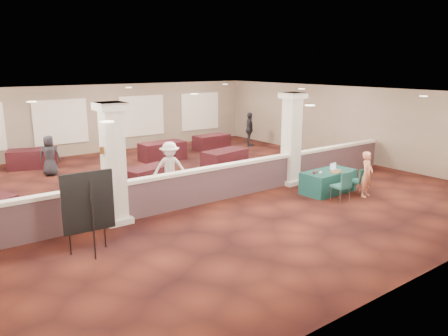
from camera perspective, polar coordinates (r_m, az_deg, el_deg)
ground at (r=14.95m, az=-3.71°, el=-2.65°), size 16.00×16.00×0.00m
wall_back at (r=21.67m, az=-15.48°, el=6.24°), size 16.00×0.04×3.20m
wall_front at (r=9.15m, az=24.73°, el=-3.92°), size 16.00×0.04×3.20m
wall_right at (r=20.04m, az=15.84°, el=5.66°), size 0.04×16.00×3.20m
ceiling at (r=14.40m, az=-3.90°, el=9.68°), size 16.00×16.00×0.02m
partition_wall at (r=13.61m, az=-0.29°, el=-1.76°), size 15.60×0.28×1.10m
column_left at (r=11.67m, az=-14.24°, el=0.66°), size 0.72×0.72×3.20m
column_right at (r=15.31m, az=8.79°, el=3.89°), size 0.72×0.72×3.20m
sconce_left at (r=11.50m, az=-15.63°, el=2.24°), size 0.12×0.12×0.18m
sconce_right at (r=11.71m, az=-13.09°, el=2.58°), size 0.12×0.12×0.18m
near_table at (r=14.78m, az=13.44°, el=-1.74°), size 1.90×1.01×0.72m
conf_chair_main at (r=14.78m, az=17.27°, el=-1.37°), size 0.46×0.47×0.87m
conf_chair_side at (r=13.80m, az=15.29°, el=-2.03°), size 0.51×0.52×0.96m
easel_board at (r=9.91m, az=-17.33°, el=-4.37°), size 1.12×0.59×1.90m
woman at (r=14.57m, az=18.15°, el=-0.78°), size 0.60×0.48×1.45m
far_table_front_center at (r=15.31m, az=-9.81°, el=-1.12°), size 1.83×1.23×0.68m
far_table_front_right at (r=17.58m, az=0.10°, el=1.11°), size 2.02×1.27×0.76m
far_table_back_left at (r=19.38m, az=-23.71°, el=1.12°), size 2.08×1.49×0.76m
far_table_back_center at (r=19.41m, az=-8.03°, el=2.21°), size 1.97×1.00×0.80m
far_table_back_right at (r=21.68m, az=-1.64°, el=3.40°), size 1.81×0.97×0.72m
attendee_b at (r=14.24m, az=-7.08°, el=0.01°), size 1.20×0.91×1.71m
attendee_c at (r=22.44m, az=3.34°, el=5.05°), size 1.04×1.09×1.74m
attendee_d at (r=17.72m, az=-21.82°, el=1.50°), size 0.86×0.68×1.53m
laptop_base at (r=14.90m, az=14.36°, el=-0.22°), size 0.33×0.24×0.02m
laptop_screen at (r=14.93m, az=14.04°, el=0.29°), size 0.32×0.03×0.22m
screen_glow at (r=14.93m, az=14.06°, el=0.23°), size 0.29×0.02×0.19m
knitting at (r=14.59m, az=14.40°, el=-0.49°), size 0.40×0.31×0.03m
yarn_cream at (r=14.21m, az=12.51°, el=-0.59°), size 0.11×0.11×0.11m
yarn_red at (r=14.19m, az=11.68°, el=-0.59°), size 0.10×0.10×0.10m
yarn_grey at (r=14.41m, az=12.08°, el=-0.38°), size 0.10×0.10×0.10m
scissors at (r=15.04m, az=15.83°, el=-0.20°), size 0.12×0.03×0.01m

